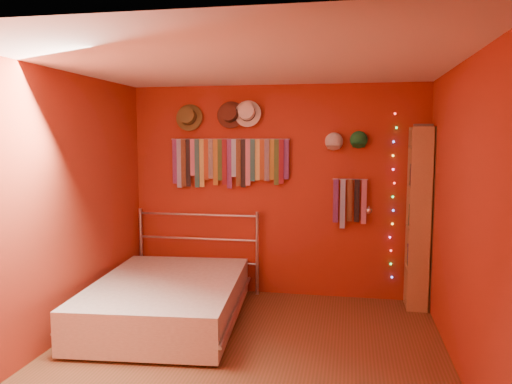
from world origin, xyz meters
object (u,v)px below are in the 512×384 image
Objects in this scene: bed at (167,299)px; bookshelf at (423,217)px; reading_lamp at (369,210)px; tie_rack at (228,160)px.

bookshelf is at bearing 14.75° from bed.
tie_rack is at bearing 174.21° from reading_lamp.
reading_lamp is at bearing 19.46° from bed.
bookshelf is (2.23, -0.15, -0.60)m from tie_rack.
reading_lamp is 0.14× the size of bed.
bookshelf reaches higher than tie_rack.
bookshelf is at bearing -3.98° from tie_rack.
tie_rack is 1.74m from reading_lamp.
bookshelf reaches higher than reading_lamp.
reading_lamp reaches higher than bed.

